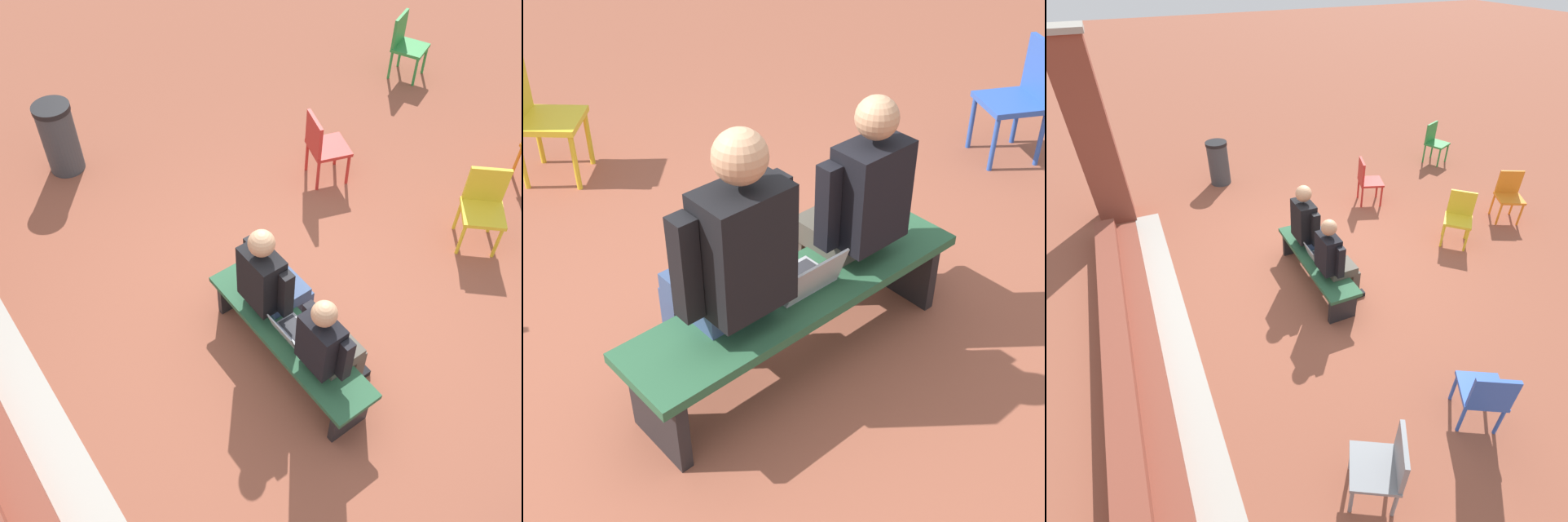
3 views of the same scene
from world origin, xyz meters
The scene contains 10 objects.
ground_plane centered at (0.00, 0.00, 0.00)m, with size 60.00×60.00×0.00m, color brown.
concrete_strip centered at (-0.34, 2.29, 0.00)m, with size 5.81×0.40×0.01m, color #A8A399.
bench centered at (-0.34, 0.26, 0.35)m, with size 1.80×0.44×0.45m.
person_student centered at (-0.76, 0.20, 0.70)m, with size 0.51×0.65×1.30m.
person_adult centered at (0.00, 0.19, 0.74)m, with size 0.57×0.72×1.39m.
laptop centered at (-0.37, 0.28, 0.50)m, with size 0.32×0.29×0.21m.
plastic_chair_near_bench_right centered at (2.43, -3.89, 0.48)m, with size 0.55×0.55×0.84m.
plastic_chair_by_pillar centered at (1.40, -1.57, 0.48)m, with size 0.53×0.53×0.84m.
plastic_chair_mid_courtyard centered at (-0.29, -2.26, 0.48)m, with size 0.59×0.59×0.84m.
litter_bin centered at (3.30, 0.72, 0.43)m, with size 0.42×0.42×0.86m.
Camera 1 is at (-2.57, 2.19, 4.71)m, focal length 42.00 mm.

